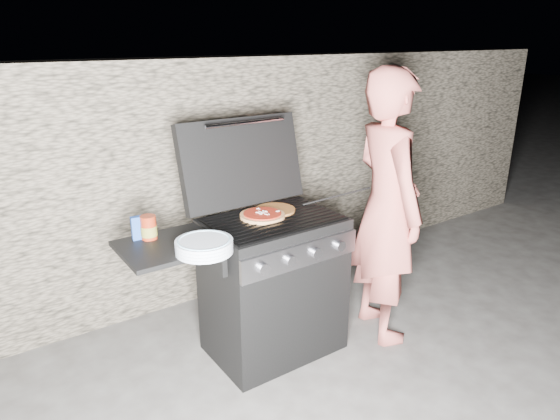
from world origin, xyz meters
TOP-DOWN VIEW (x-y plane):
  - ground at (0.00, 0.00)m, footprint 50.00×50.00m
  - stone_wall at (0.00, 1.05)m, footprint 8.00×0.35m
  - gas_grill at (-0.25, 0.00)m, footprint 1.34×0.79m
  - pizza_topped at (-0.05, 0.05)m, footprint 0.28×0.28m
  - pizza_plain at (0.08, 0.10)m, footprint 0.27×0.27m
  - sauce_jar at (-0.72, 0.13)m, footprint 0.11×0.11m
  - blue_carton at (-0.78, 0.16)m, footprint 0.06×0.04m
  - plate_stack at (-0.56, -0.21)m, footprint 0.30×0.30m
  - person at (0.73, -0.23)m, footprint 0.60×0.75m
  - tongs at (0.50, 0.00)m, footprint 0.43×0.17m

SIDE VIEW (x-z plane):
  - ground at x=0.00m, z-range 0.00..0.00m
  - gas_grill at x=-0.25m, z-range 0.00..0.91m
  - person at x=0.73m, z-range 0.00..1.79m
  - stone_wall at x=0.00m, z-range 0.00..1.80m
  - pizza_plain at x=0.08m, z-range 0.91..0.92m
  - pizza_topped at x=-0.05m, z-range 0.91..0.94m
  - plate_stack at x=-0.56m, z-range 0.90..0.97m
  - tongs at x=0.50m, z-range 0.91..1.00m
  - blue_carton at x=-0.78m, z-range 0.90..1.03m
  - sauce_jar at x=-0.72m, z-range 0.90..1.03m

